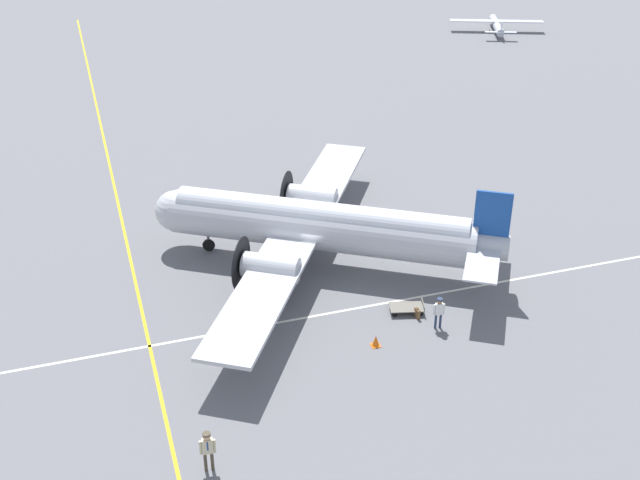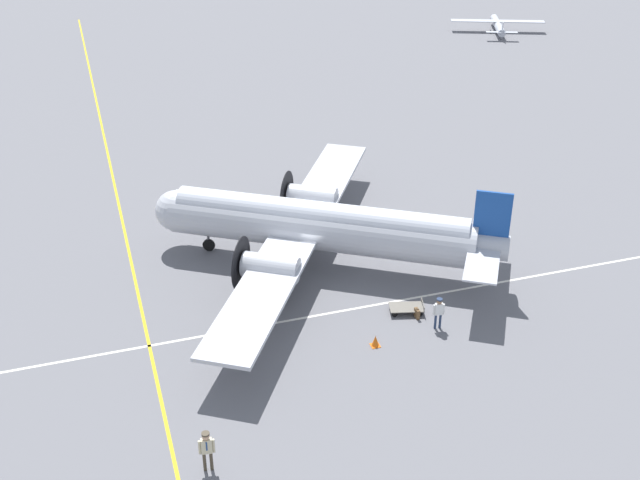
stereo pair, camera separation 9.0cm
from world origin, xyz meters
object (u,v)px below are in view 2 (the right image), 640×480
object	(u,v)px
baggage_cart	(407,308)
light_aircraft_distant	(498,24)
crew_foreground	(207,447)
suitcase_near_door	(417,313)
passenger_boarding	(439,310)
airliner_main	(313,225)
traffic_cone	(375,341)

from	to	relation	value
baggage_cart	light_aircraft_distant	bearing A→B (deg)	-108.36
crew_foreground	suitcase_near_door	xyz separation A→B (m)	(-6.96, 11.72, -0.91)
passenger_boarding	baggage_cart	xyz separation A→B (m)	(-1.71, -0.89, -0.80)
airliner_main	passenger_boarding	world-z (taller)	airliner_main
light_aircraft_distant	traffic_cone	world-z (taller)	light_aircraft_distant
passenger_boarding	traffic_cone	size ratio (longest dim) A/B	2.97
baggage_cart	traffic_cone	distance (m)	3.28
airliner_main	passenger_boarding	bearing A→B (deg)	149.35
passenger_boarding	airliner_main	bearing A→B (deg)	-53.81
airliner_main	traffic_cone	bearing A→B (deg)	125.88
light_aircraft_distant	crew_foreground	bearing A→B (deg)	163.60
traffic_cone	baggage_cart	bearing A→B (deg)	130.48
baggage_cart	light_aircraft_distant	world-z (taller)	light_aircraft_distant
suitcase_near_door	traffic_cone	world-z (taller)	traffic_cone
crew_foreground	traffic_cone	bearing A→B (deg)	-141.29
airliner_main	baggage_cart	size ratio (longest dim) A/B	11.65
suitcase_near_door	traffic_cone	bearing A→B (deg)	-61.22
suitcase_near_door	baggage_cart	distance (m)	0.67
suitcase_near_door	light_aircraft_distant	size ratio (longest dim) A/B	0.06
airliner_main	baggage_cart	world-z (taller)	airliner_main
suitcase_near_door	baggage_cart	bearing A→B (deg)	-153.85
airliner_main	baggage_cart	distance (m)	6.97
airliner_main	light_aircraft_distant	xyz separation A→B (m)	(-40.65, 33.36, -1.62)
baggage_cart	airliner_main	bearing A→B (deg)	-47.79
crew_foreground	suitcase_near_door	bearing A→B (deg)	-141.87
suitcase_near_door	baggage_cart	size ratio (longest dim) A/B	0.29
baggage_cart	light_aircraft_distant	size ratio (longest dim) A/B	0.19
airliner_main	light_aircraft_distant	bearing A→B (deg)	-97.53
airliner_main	crew_foreground	xyz separation A→B (m)	(13.44, -8.37, -1.27)
crew_foreground	traffic_cone	world-z (taller)	crew_foreground
airliner_main	crew_foreground	world-z (taller)	airliner_main
light_aircraft_distant	traffic_cone	size ratio (longest dim) A/B	16.91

